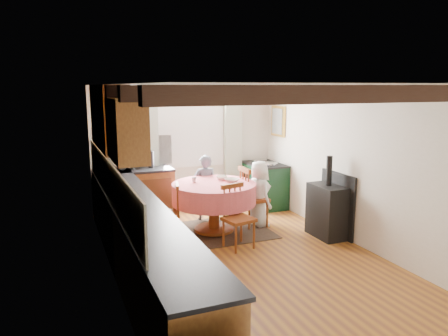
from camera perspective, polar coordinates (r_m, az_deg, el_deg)
name	(u,v)px	position (r m, az deg, el deg)	size (l,w,h in m)	color
floor	(245,258)	(6.16, 2.87, -11.88)	(3.60, 5.50, 0.00)	#AA6A21
ceiling	(247,85)	(5.68, 3.10, 11.04)	(3.60, 5.50, 0.00)	white
wall_back	(186,148)	(8.34, -5.07, 2.67)	(3.60, 0.00, 2.40)	silver
wall_front	(397,242)	(3.60, 22.13, -9.09)	(3.60, 0.00, 2.40)	silver
wall_left	(110,186)	(5.31, -14.91, -2.35)	(0.00, 5.50, 2.40)	silver
wall_right	(354,166)	(6.76, 16.94, 0.32)	(0.00, 5.50, 2.40)	silver
beam_a	(344,94)	(3.97, 15.66, 9.46)	(3.60, 0.16, 0.16)	black
beam_b	(286,93)	(4.80, 8.26, 9.91)	(3.60, 0.16, 0.16)	black
beam_c	(247,92)	(5.68, 3.09, 10.13)	(3.60, 0.16, 0.16)	black
beam_d	(219,91)	(6.60, -0.67, 10.24)	(3.60, 0.16, 0.16)	black
beam_e	(198,90)	(7.54, -3.50, 10.30)	(3.60, 0.16, 0.16)	black
splash_left	(109,181)	(5.60, -15.10, -1.68)	(0.02, 4.50, 0.55)	beige
splash_back	(135,151)	(8.09, -11.81, 2.23)	(1.40, 0.02, 0.55)	beige
base_cabinet_left	(138,243)	(5.57, -11.42, -9.74)	(0.60, 5.30, 0.88)	#936028
base_cabinet_back	(137,195)	(7.95, -11.59, -3.49)	(1.30, 0.60, 0.88)	#936028
worktop_left	(138,207)	(5.43, -11.39, -5.17)	(0.64, 5.30, 0.04)	black
worktop_back	(136,170)	(7.84, -11.69, -0.27)	(1.30, 0.64, 0.04)	black
wall_cabinet_glass	(109,117)	(6.41, -15.13, 6.63)	(0.34, 1.80, 0.90)	#936028
wall_cabinet_solid	(126,130)	(4.93, -12.88, 5.00)	(0.34, 0.90, 0.70)	#936028
window_frame	(191,127)	(8.31, -4.42, 5.43)	(1.34, 0.03, 1.54)	white
window_pane	(191,127)	(8.31, -4.43, 5.43)	(1.20, 0.01, 1.40)	white
curtain_left	(149,156)	(8.07, -9.94, 1.56)	(0.35, 0.10, 2.10)	#ABBC97
curtain_right	(233,151)	(8.59, 1.22, 2.27)	(0.35, 0.10, 2.10)	#ABBC97
curtain_rod	(192,96)	(8.19, -4.30, 9.56)	(0.03, 0.03, 2.00)	black
wall_picture	(278,121)	(8.57, 7.24, 6.21)	(0.04, 0.50, 0.60)	gold
wall_plate	(236,121)	(8.62, 1.66, 6.32)	(0.30, 0.30, 0.02)	silver
rug	(214,232)	(7.18, -1.32, -8.47)	(1.80, 1.40, 0.01)	#44382C
dining_table	(214,208)	(7.05, -1.33, -5.34)	(1.37, 1.37, 0.83)	#F85D74
chair_near	(239,217)	(6.36, 1.98, -6.53)	(0.41, 0.43, 0.96)	brown
chair_left	(168,211)	(6.81, -7.51, -5.74)	(0.38, 0.40, 0.89)	brown
chair_right	(254,197)	(7.36, 3.98, -3.81)	(0.45, 0.47, 1.04)	brown
aga_range	(264,184)	(8.60, 5.37, -2.19)	(0.63, 0.97, 0.89)	black
cast_iron_stove	(328,197)	(6.98, 13.67, -3.76)	(0.39, 0.66, 1.31)	black
child_far	(205,188)	(7.66, -2.56, -2.64)	(0.43, 0.28, 1.19)	#545D6C
child_right	(259,194)	(7.36, 4.70, -3.44)	(0.56, 0.36, 1.14)	white
bowl_a	(232,180)	(7.04, 1.10, -1.64)	(0.23, 0.23, 0.06)	silver
bowl_b	(222,178)	(7.21, -0.25, -1.33)	(0.20, 0.20, 0.06)	silver
cup	(194,180)	(7.05, -4.01, -1.56)	(0.09, 0.09, 0.08)	silver
canister_tall	(122,163)	(7.83, -13.43, 0.68)	(0.14, 0.14, 0.23)	#262628
canister_wide	(136,163)	(7.90, -11.71, 0.66)	(0.17, 0.17, 0.19)	#262628
canister_slim	(151,159)	(7.87, -9.71, 1.14)	(0.11, 0.11, 0.31)	#262628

